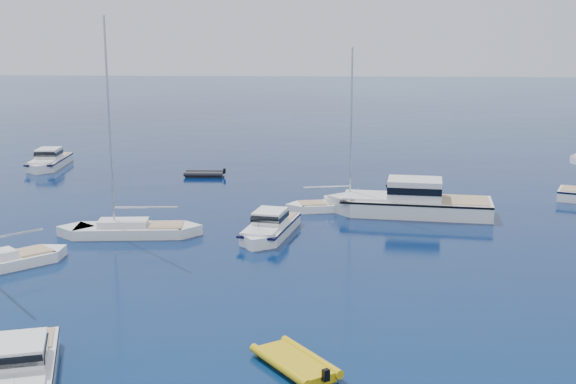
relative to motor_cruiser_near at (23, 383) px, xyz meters
name	(u,v)px	position (x,y,z in m)	size (l,w,h in m)	color
motor_cruiser_near	(23,383)	(0.00, 0.00, 0.00)	(2.38, 7.78, 2.04)	silver
motor_cruiser_left	(270,236)	(7.34, 21.21, 0.00)	(2.44, 7.98, 2.10)	white
motor_cruiser_centre	(410,214)	(16.93, 27.63, 0.00)	(3.85, 12.59, 3.31)	silver
motor_cruiser_horizon	(49,167)	(-16.24, 44.78, 0.00)	(2.70, 8.81, 2.31)	white
sailboat_mid_l	(130,235)	(-1.63, 20.68, 0.00)	(2.54, 9.75, 14.34)	silver
sailboat_centre	(339,209)	(11.80, 28.81, 0.00)	(2.16, 8.31, 12.22)	white
tender_yellow	(295,368)	(10.06, 1.93, 0.00)	(2.21, 4.11, 0.95)	gold
tender_grey_far	(204,176)	(-0.37, 41.03, 0.00)	(2.03, 3.70, 0.95)	black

